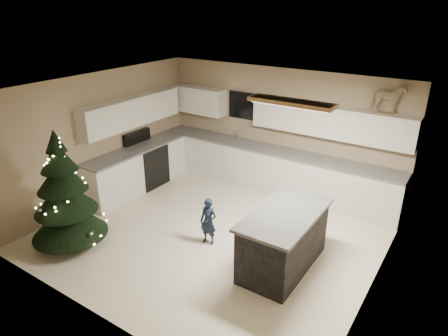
{
  "coord_description": "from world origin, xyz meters",
  "views": [
    {
      "loc": [
        3.55,
        -5.02,
        3.89
      ],
      "look_at": [
        0.0,
        0.35,
        1.15
      ],
      "focal_mm": 32.0,
      "sensor_mm": 36.0,
      "label": 1
    }
  ],
  "objects": [
    {
      "name": "bar_stool",
      "position": [
        1.05,
        -0.39,
        0.52
      ],
      "size": [
        0.36,
        0.36,
        0.69
      ],
      "rotation": [
        0.0,
        0.0,
        0.14
      ],
      "color": "olive",
      "rests_on": "ground_plane"
    },
    {
      "name": "island",
      "position": [
        1.45,
        -0.18,
        0.48
      ],
      "size": [
        0.9,
        1.7,
        0.95
      ],
      "color": "black",
      "rests_on": "ground_plane"
    },
    {
      "name": "cabinetry",
      "position": [
        -0.91,
        1.65,
        0.76
      ],
      "size": [
        5.5,
        3.2,
        2.0
      ],
      "color": "silver",
      "rests_on": "ground_plane"
    },
    {
      "name": "toddler",
      "position": [
        0.1,
        -0.29,
        0.42
      ],
      "size": [
        0.32,
        0.23,
        0.83
      ],
      "primitive_type": "imported",
      "rotation": [
        0.0,
        0.0,
        0.09
      ],
      "color": "black",
      "rests_on": "ground_plane"
    },
    {
      "name": "ground_plane",
      "position": [
        0.0,
        0.0,
        0.0
      ],
      "size": [
        5.5,
        5.5,
        0.0
      ],
      "primitive_type": "plane",
      "color": "beige"
    },
    {
      "name": "rocking_horse",
      "position": [
        2.14,
        2.33,
        2.27
      ],
      "size": [
        0.65,
        0.46,
        0.52
      ],
      "rotation": [
        0.0,
        0.0,
        1.93
      ],
      "color": "olive",
      "rests_on": "cabinetry"
    },
    {
      "name": "christmas_tree",
      "position": [
        -1.85,
        -1.6,
        0.84
      ],
      "size": [
        1.28,
        1.24,
        2.05
      ],
      "rotation": [
        0.0,
        0.0,
        0.1
      ],
      "color": "#3F2816",
      "rests_on": "ground_plane"
    },
    {
      "name": "room_shell",
      "position": [
        0.02,
        0.0,
        1.75
      ],
      "size": [
        5.52,
        5.02,
        2.61
      ],
      "color": "gray",
      "rests_on": "ground_plane"
    }
  ]
}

